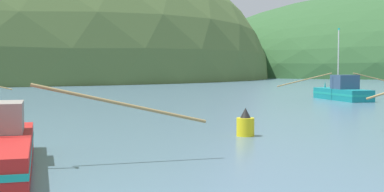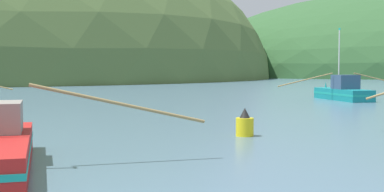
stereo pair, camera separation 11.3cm
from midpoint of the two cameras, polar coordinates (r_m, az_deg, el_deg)
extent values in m
ellipsoid|color=#2D562D|center=(245.84, -16.72, 2.26)|extent=(161.07, 128.85, 103.42)
cube|color=#147F84|center=(56.00, 16.18, 0.17)|extent=(3.32, 8.51, 1.15)
cube|color=teal|center=(56.00, 16.18, 0.23)|extent=(3.35, 8.60, 0.21)
cone|color=#147F84|center=(59.34, 14.43, 1.25)|extent=(0.22, 0.22, 0.70)
cube|color=#334C6B|center=(55.54, 16.43, 1.48)|extent=(2.37, 2.41, 1.44)
cylinder|color=silver|center=(56.75, 15.79, 3.86)|extent=(0.12, 0.12, 6.07)
cube|color=teal|center=(56.88, 15.83, 7.04)|extent=(0.07, 0.36, 0.20)
cylinder|color=#997F4C|center=(54.08, 12.31, 1.74)|extent=(5.91, 0.76, 1.42)
cylinder|color=#997F4C|center=(58.06, 19.82, 1.72)|extent=(5.91, 0.76, 1.42)
cylinder|color=#997F4C|center=(18.63, -7.61, -0.87)|extent=(6.14, 1.17, 1.55)
cylinder|color=yellow|center=(25.91, 5.89, -3.38)|extent=(0.88, 0.88, 0.90)
cone|color=black|center=(25.84, 5.90, -1.84)|extent=(0.53, 0.53, 0.50)
camera|label=1|loc=(0.06, -89.91, 0.01)|focal=48.93mm
camera|label=2|loc=(0.06, 90.09, -0.01)|focal=48.93mm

